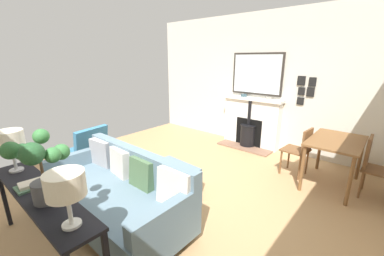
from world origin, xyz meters
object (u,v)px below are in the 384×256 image
Objects in this scene: table_lamp_near_end at (10,140)px; fireplace at (251,125)px; sofa at (118,193)px; book_stack at (32,185)px; console_table at (41,201)px; dining_chair_near_fireplace at (301,148)px; mantel_bowl_far at (269,98)px; dining_table at (336,146)px; armchair_accent at (87,148)px; dining_chair_by_back_wall at (373,163)px; table_lamp_far_end at (65,186)px; mantel_bowl_near at (244,95)px; potted_plant at (39,164)px; ottoman at (169,178)px.

fireplace is at bearing 170.98° from table_lamp_near_end.
sofa is 1.29m from table_lamp_near_end.
book_stack is (0.00, 0.53, -0.34)m from table_lamp_near_end.
dining_chair_near_fireplace reaches higher than console_table.
mantel_bowl_far is 4.43m from table_lamp_near_end.
console_table is 3.70m from dining_chair_near_fireplace.
fireplace reaches higher than dining_table.
armchair_accent is 4.45m from dining_chair_by_back_wall.
console_table is at bearing -33.59° from dining_chair_by_back_wall.
table_lamp_far_end is 3.86m from dining_chair_by_back_wall.
mantel_bowl_near reaches higher than dining_table.
console_table is at bearing 3.33° from mantel_bowl_near.
potted_plant is 0.70× the size of dining_chair_by_back_wall.
console_table is at bearing -1.72° from ottoman.
table_lamp_near_end is 4.05m from dining_chair_near_fireplace.
mantel_bowl_near is at bearing -173.62° from ottoman.
console_table is 6.72× the size of book_stack.
dining_table is 1.21× the size of dining_chair_by_back_wall.
table_lamp_far_end is 0.92m from book_stack.
console_table is 3.91m from dining_table.
mantel_bowl_near is 0.32× the size of table_lamp_far_end.
book_stack is at bearing -91.64° from potted_plant.
sofa is 1.09× the size of console_table.
ottoman is at bearing -158.29° from table_lamp_far_end.
fireplace is 4.37m from table_lamp_near_end.
armchair_accent is 3.03× the size of book_stack.
mantel_bowl_far is at bearing 173.69° from ottoman.
fireplace is 1.57m from dining_chair_near_fireplace.
table_lamp_near_end is at bearing -24.62° from ottoman.
fireplace is 4.29m from book_stack.
ottoman is at bearing 172.32° from book_stack.
fireplace is 1.52× the size of dining_chair_by_back_wall.
dining_chair_near_fireplace reaches higher than ottoman.
armchair_accent is 1.79× the size of table_lamp_near_end.
fireplace is at bearing 177.96° from book_stack.
dining_chair_near_fireplace is at bearing 61.57° from mantel_bowl_near.
table_lamp_near_end reaches higher than fireplace.
ottoman is at bearing 176.73° from sofa.
dining_chair_by_back_wall is (0.81, 2.32, 0.02)m from fireplace.
book_stack is at bearing -29.83° from dining_table.
table_lamp_far_end is (1.19, 2.22, 0.61)m from armchair_accent.
potted_plant is 3.69m from dining_chair_near_fireplace.
table_lamp_far_end is 0.40× the size of dining_table.
mantel_bowl_near is at bearing -97.21° from fireplace.
ottoman is (2.68, 0.30, -0.90)m from mantel_bowl_near.
table_lamp_far_end reaches higher than dining_chair_near_fireplace.
fireplace is at bearing -179.75° from console_table.
console_table is (4.31, 0.25, -0.49)m from mantel_bowl_near.
mantel_bowl_far reaches higher than console_table.
mantel_bowl_far is at bearing 166.39° from table_lamp_near_end.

